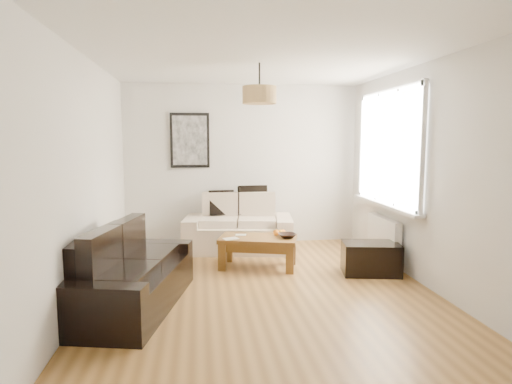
{
  "coord_description": "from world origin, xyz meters",
  "views": [
    {
      "loc": [
        -0.72,
        -4.79,
        1.71
      ],
      "look_at": [
        0.0,
        0.6,
        1.05
      ],
      "focal_mm": 30.27,
      "sensor_mm": 36.0,
      "label": 1
    }
  ],
  "objects": [
    {
      "name": "floor",
      "position": [
        0.0,
        0.0,
        0.0
      ],
      "size": [
        4.5,
        4.5,
        0.0
      ],
      "primitive_type": "plane",
      "color": "brown",
      "rests_on": "ground"
    },
    {
      "name": "ceiling",
      "position": [
        0.0,
        0.0,
        2.6
      ],
      "size": [
        3.8,
        4.5,
        0.0
      ],
      "primitive_type": null,
      "color": "white",
      "rests_on": "floor"
    },
    {
      "name": "wall_back",
      "position": [
        0.0,
        2.25,
        1.3
      ],
      "size": [
        3.8,
        0.04,
        2.6
      ],
      "primitive_type": null,
      "color": "silver",
      "rests_on": "floor"
    },
    {
      "name": "wall_front",
      "position": [
        0.0,
        -2.25,
        1.3
      ],
      "size": [
        3.8,
        0.04,
        2.6
      ],
      "primitive_type": null,
      "color": "silver",
      "rests_on": "floor"
    },
    {
      "name": "wall_left",
      "position": [
        -1.9,
        0.0,
        1.3
      ],
      "size": [
        0.04,
        4.5,
        2.6
      ],
      "primitive_type": null,
      "color": "silver",
      "rests_on": "floor"
    },
    {
      "name": "wall_right",
      "position": [
        1.9,
        0.0,
        1.3
      ],
      "size": [
        0.04,
        4.5,
        2.6
      ],
      "primitive_type": null,
      "color": "silver",
      "rests_on": "floor"
    },
    {
      "name": "window_bay",
      "position": [
        1.86,
        0.8,
        1.6
      ],
      "size": [
        0.14,
        1.9,
        1.6
      ],
      "primitive_type": null,
      "color": "white",
      "rests_on": "wall_right"
    },
    {
      "name": "radiator",
      "position": [
        1.82,
        0.8,
        0.38
      ],
      "size": [
        0.1,
        0.9,
        0.52
      ],
      "primitive_type": "cube",
      "color": "white",
      "rests_on": "wall_right"
    },
    {
      "name": "poster",
      "position": [
        -0.85,
        2.22,
        1.7
      ],
      "size": [
        0.62,
        0.04,
        0.87
      ],
      "primitive_type": null,
      "color": "black",
      "rests_on": "wall_back"
    },
    {
      "name": "pendant_shade",
      "position": [
        0.0,
        0.3,
        2.23
      ],
      "size": [
        0.4,
        0.4,
        0.2
      ],
      "primitive_type": "cylinder",
      "color": "tan",
      "rests_on": "ceiling"
    },
    {
      "name": "loveseat_cream",
      "position": [
        -0.12,
        1.78,
        0.41
      ],
      "size": [
        1.75,
        1.12,
        0.82
      ],
      "primitive_type": null,
      "rotation": [
        0.0,
        0.0,
        -0.14
      ],
      "color": "beige",
      "rests_on": "floor"
    },
    {
      "name": "sofa_leather",
      "position": [
        -1.43,
        -0.38,
        0.39
      ],
      "size": [
        1.25,
        1.94,
        0.77
      ],
      "primitive_type": null,
      "rotation": [
        0.0,
        0.0,
        1.35
      ],
      "color": "black",
      "rests_on": "floor"
    },
    {
      "name": "coffee_table",
      "position": [
        0.06,
        0.82,
        0.21
      ],
      "size": [
        1.13,
        0.81,
        0.42
      ],
      "primitive_type": null,
      "rotation": [
        0.0,
        0.0,
        -0.28
      ],
      "color": "brown",
      "rests_on": "floor"
    },
    {
      "name": "ottoman",
      "position": [
        1.45,
        0.34,
        0.2
      ],
      "size": [
        0.78,
        0.58,
        0.4
      ],
      "primitive_type": "cube",
      "rotation": [
        0.0,
        0.0,
        -0.19
      ],
      "color": "black",
      "rests_on": "floor"
    },
    {
      "name": "cushion_left",
      "position": [
        -0.37,
        1.98,
        0.72
      ],
      "size": [
        0.4,
        0.16,
        0.39
      ],
      "primitive_type": "cube",
      "rotation": [
        0.0,
        0.0,
        0.1
      ],
      "color": "black",
      "rests_on": "loveseat_cream"
    },
    {
      "name": "cushion_right",
      "position": [
        0.13,
        1.98,
        0.75
      ],
      "size": [
        0.47,
        0.17,
        0.46
      ],
      "primitive_type": "cube",
      "rotation": [
        0.0,
        0.0,
        0.06
      ],
      "color": "black",
      "rests_on": "loveseat_cream"
    },
    {
      "name": "fruit_bowl",
      "position": [
        0.43,
        0.72,
        0.44
      ],
      "size": [
        0.26,
        0.26,
        0.06
      ],
      "primitive_type": "imported",
      "rotation": [
        0.0,
        0.0,
        0.11
      ],
      "color": "black",
      "rests_on": "coffee_table"
    },
    {
      "name": "orange_a",
      "position": [
        0.38,
        0.89,
        0.46
      ],
      "size": [
        0.07,
        0.07,
        0.07
      ],
      "primitive_type": "sphere",
      "rotation": [
        0.0,
        0.0,
        0.12
      ],
      "color": "orange",
      "rests_on": "fruit_bowl"
    },
    {
      "name": "orange_b",
      "position": [
        0.41,
        0.9,
        0.46
      ],
      "size": [
        0.07,
        0.07,
        0.07
      ],
      "primitive_type": "sphere",
      "rotation": [
        0.0,
        0.0,
        0.03
      ],
      "color": "orange",
      "rests_on": "fruit_bowl"
    },
    {
      "name": "orange_c",
      "position": [
        0.31,
        0.87,
        0.46
      ],
      "size": [
        0.1,
        0.1,
        0.09
      ],
      "primitive_type": "sphere",
      "rotation": [
        0.0,
        0.0,
        0.14
      ],
      "color": "orange",
      "rests_on": "fruit_bowl"
    },
    {
      "name": "papers",
      "position": [
        -0.31,
        0.76,
        0.42
      ],
      "size": [
        0.23,
        0.19,
        0.01
      ],
      "primitive_type": "cube",
      "rotation": [
        0.0,
        0.0,
        0.35
      ],
      "color": "silver",
      "rests_on": "coffee_table"
    }
  ]
}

